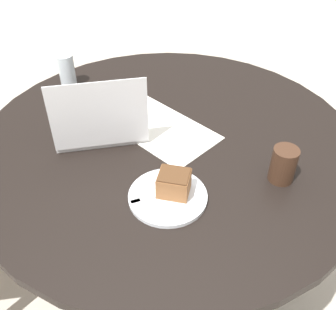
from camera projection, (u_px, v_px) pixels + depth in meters
ground_plane at (168, 267)px, 1.79m from camera, size 12.00×12.00×0.00m
dining_table at (168, 162)px, 1.38m from camera, size 1.27×1.27×0.74m
paper_document at (160, 129)px, 1.34m from camera, size 0.44×0.40×0.00m
plate at (168, 196)px, 1.09m from camera, size 0.22×0.22×0.01m
cake_slice at (174, 183)px, 1.07m from camera, size 0.10×0.11×0.07m
fork at (154, 197)px, 1.08m from camera, size 0.05×0.17×0.00m
coffee_glass at (283, 165)px, 1.12m from camera, size 0.07×0.07×0.11m
water_glass at (67, 70)px, 1.53m from camera, size 0.06×0.06×0.13m
laptop at (101, 124)px, 1.29m from camera, size 0.21×0.30×0.24m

